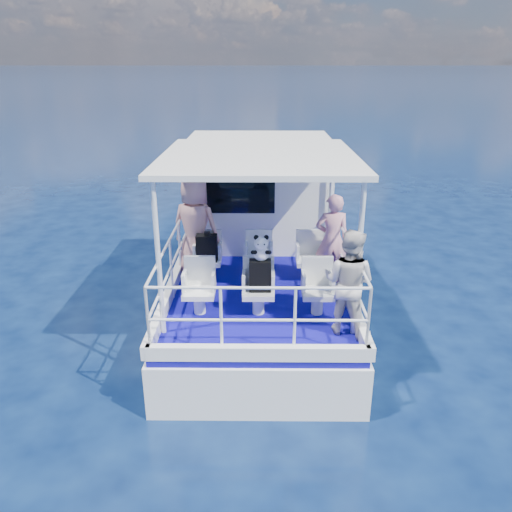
% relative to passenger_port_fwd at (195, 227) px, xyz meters
% --- Properties ---
extents(ground, '(2000.00, 2000.00, 0.00)m').
position_rel_passenger_port_fwd_xyz_m(ground, '(1.12, -0.41, -1.80)').
color(ground, black).
rests_on(ground, ground).
extents(hull, '(3.00, 7.00, 1.60)m').
position_rel_passenger_port_fwd_xyz_m(hull, '(1.12, 0.59, -1.80)').
color(hull, white).
rests_on(hull, ground).
extents(deck, '(2.90, 6.90, 0.10)m').
position_rel_passenger_port_fwd_xyz_m(deck, '(1.12, 0.59, -0.95)').
color(deck, '#0F0982').
rests_on(deck, hull).
extents(cabin, '(2.85, 2.00, 2.20)m').
position_rel_passenger_port_fwd_xyz_m(cabin, '(1.12, 1.89, 0.20)').
color(cabin, white).
rests_on(cabin, deck).
extents(canopy, '(3.00, 3.20, 0.08)m').
position_rel_passenger_port_fwd_xyz_m(canopy, '(1.12, -0.61, 1.34)').
color(canopy, white).
rests_on(canopy, cabin).
extents(canopy_posts, '(2.77, 2.97, 2.20)m').
position_rel_passenger_port_fwd_xyz_m(canopy_posts, '(1.12, -0.66, 0.20)').
color(canopy_posts, white).
rests_on(canopy_posts, deck).
extents(railings, '(2.84, 3.59, 1.00)m').
position_rel_passenger_port_fwd_xyz_m(railings, '(1.12, -0.99, -0.40)').
color(railings, white).
rests_on(railings, deck).
extents(seat_port_fwd, '(0.48, 0.46, 0.38)m').
position_rel_passenger_port_fwd_xyz_m(seat_port_fwd, '(0.22, -0.21, -0.71)').
color(seat_port_fwd, white).
rests_on(seat_port_fwd, deck).
extents(seat_center_fwd, '(0.48, 0.46, 0.38)m').
position_rel_passenger_port_fwd_xyz_m(seat_center_fwd, '(1.12, -0.21, -0.71)').
color(seat_center_fwd, white).
rests_on(seat_center_fwd, deck).
extents(seat_stbd_fwd, '(0.48, 0.46, 0.38)m').
position_rel_passenger_port_fwd_xyz_m(seat_stbd_fwd, '(2.02, -0.21, -0.71)').
color(seat_stbd_fwd, white).
rests_on(seat_stbd_fwd, deck).
extents(seat_port_aft, '(0.48, 0.46, 0.38)m').
position_rel_passenger_port_fwd_xyz_m(seat_port_aft, '(0.22, -1.51, -0.71)').
color(seat_port_aft, white).
rests_on(seat_port_aft, deck).
extents(seat_center_aft, '(0.48, 0.46, 0.38)m').
position_rel_passenger_port_fwd_xyz_m(seat_center_aft, '(1.12, -1.51, -0.71)').
color(seat_center_aft, white).
rests_on(seat_center_aft, deck).
extents(seat_stbd_aft, '(0.48, 0.46, 0.38)m').
position_rel_passenger_port_fwd_xyz_m(seat_stbd_aft, '(2.02, -1.51, -0.71)').
color(seat_stbd_aft, white).
rests_on(seat_stbd_aft, deck).
extents(passenger_port_fwd, '(0.79, 0.67, 1.79)m').
position_rel_passenger_port_fwd_xyz_m(passenger_port_fwd, '(0.00, 0.00, 0.00)').
color(passenger_port_fwd, '#DB968E').
rests_on(passenger_port_fwd, deck).
extents(passenger_stbd_fwd, '(0.59, 0.39, 1.58)m').
position_rel_passenger_port_fwd_xyz_m(passenger_stbd_fwd, '(2.37, -0.32, -0.11)').
color(passenger_stbd_fwd, pink).
rests_on(passenger_stbd_fwd, deck).
extents(passenger_stbd_aft, '(0.94, 0.88, 1.53)m').
position_rel_passenger_port_fwd_xyz_m(passenger_stbd_aft, '(2.37, -2.06, -0.13)').
color(passenger_stbd_aft, beige).
rests_on(passenger_stbd_aft, deck).
extents(backpack_port, '(0.36, 0.20, 0.47)m').
position_rel_passenger_port_fwd_xyz_m(backpack_port, '(0.22, -0.30, -0.28)').
color(backpack_port, black).
rests_on(backpack_port, seat_port_fwd).
extents(backpack_center, '(0.32, 0.18, 0.49)m').
position_rel_passenger_port_fwd_xyz_m(backpack_center, '(1.14, -1.51, -0.27)').
color(backpack_center, black).
rests_on(backpack_center, seat_center_aft).
extents(compact_camera, '(0.10, 0.06, 0.06)m').
position_rel_passenger_port_fwd_xyz_m(compact_camera, '(0.24, -0.30, -0.02)').
color(compact_camera, black).
rests_on(compact_camera, backpack_port).
extents(panda, '(0.25, 0.21, 0.39)m').
position_rel_passenger_port_fwd_xyz_m(panda, '(1.16, -1.50, 0.16)').
color(panda, white).
rests_on(panda, backpack_center).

